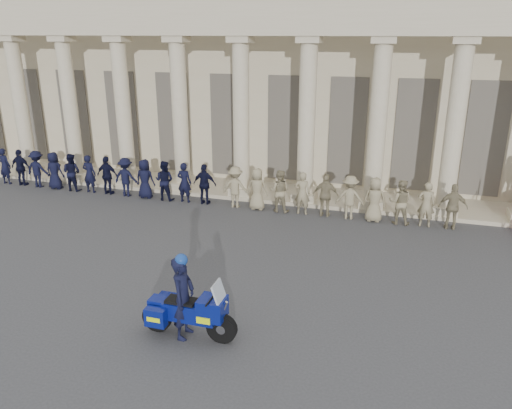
% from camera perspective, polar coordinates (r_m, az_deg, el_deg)
% --- Properties ---
extents(ground, '(90.00, 90.00, 0.00)m').
position_cam_1_polar(ground, '(13.20, -7.43, -10.13)').
color(ground, '#3B3B3D').
rests_on(ground, ground).
extents(building, '(40.00, 12.50, 9.00)m').
position_cam_1_polar(building, '(25.72, 6.09, 14.78)').
color(building, '#C1B291').
rests_on(building, ground).
extents(officer_rank, '(19.42, 0.61, 1.61)m').
position_cam_1_polar(officer_rank, '(19.65, -6.60, 2.38)').
color(officer_rank, black).
rests_on(officer_rank, ground).
extents(motorcycle, '(2.23, 0.91, 1.44)m').
position_cam_1_polar(motorcycle, '(11.25, -7.65, -12.05)').
color(motorcycle, black).
rests_on(motorcycle, ground).
extents(rider, '(0.46, 0.70, 1.99)m').
position_cam_1_polar(rider, '(11.12, -8.32, -10.34)').
color(rider, black).
rests_on(rider, ground).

